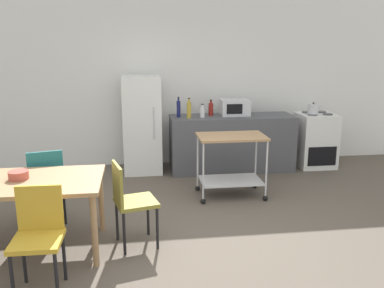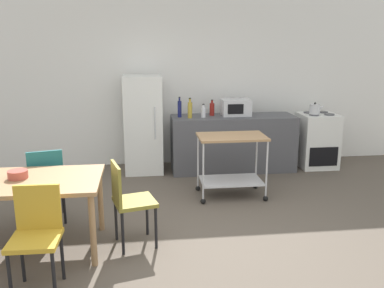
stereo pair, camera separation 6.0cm
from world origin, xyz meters
The scene contains 17 objects.
ground_plane centered at (0.00, 0.00, 0.00)m, with size 12.00×12.00×0.00m, color brown.
back_wall centered at (0.00, 3.20, 1.45)m, with size 8.40×0.12×2.90m, color white.
kitchen_counter centered at (0.90, 2.60, 0.45)m, with size 2.00×0.64×0.90m, color #4C4C51.
dining_table centered at (-1.74, 0.15, 0.67)m, with size 1.50×0.90×0.75m.
chair_olive centered at (-0.73, 0.12, 0.52)m, with size 0.49×0.49×0.89m.
chair_teal centered at (-1.68, 0.82, 0.52)m, with size 0.48×0.48×0.89m.
chair_mustard centered at (-1.47, -0.56, 0.52)m, with size 0.41×0.41×0.89m.
stove_oven centered at (2.35, 2.62, 0.45)m, with size 0.60×0.61×0.92m.
refrigerator centered at (-0.55, 2.70, 0.78)m, with size 0.60×0.63×1.55m.
kitchen_cart centered at (0.62, 1.40, 0.57)m, with size 0.91×0.57×0.85m.
bottle_vinegar centered at (0.03, 2.61, 1.04)m, with size 0.06×0.06×0.32m.
bottle_soda centered at (0.18, 2.51, 1.03)m, with size 0.07×0.07×0.31m.
bottle_sparkling_water centered at (0.40, 2.53, 0.99)m, with size 0.07×0.07×0.21m.
bottle_olive_oil centered at (0.57, 2.70, 1.01)m, with size 0.08×0.08×0.26m.
microwave centered at (0.95, 2.66, 1.03)m, with size 0.46×0.35×0.26m.
fruit_bowl centered at (-1.80, 0.20, 0.79)m, with size 0.19×0.19×0.08m, color #B24C3F.
kettle centered at (2.23, 2.52, 1.00)m, with size 0.24×0.17×0.19m.
Camera 2 is at (-0.57, -3.89, 2.05)m, focal length 38.90 mm.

